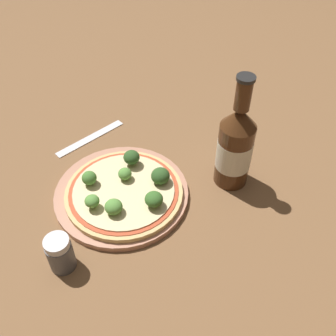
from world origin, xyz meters
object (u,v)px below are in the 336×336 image
object	(u,v)px
fork	(90,138)
pepper_shaker	(60,253)
pizza	(124,192)
beer_bottle	(235,146)

from	to	relation	value
fork	pepper_shaker	bearing A→B (deg)	-132.53
pizza	beer_bottle	distance (m)	0.22
pizza	pepper_shaker	world-z (taller)	pepper_shaker
pizza	fork	size ratio (longest dim) A/B	1.30
beer_bottle	fork	size ratio (longest dim) A/B	1.38
beer_bottle	fork	world-z (taller)	beer_bottle
pepper_shaker	fork	size ratio (longest dim) A/B	0.40
beer_bottle	pepper_shaker	xyz separation A→B (m)	(0.01, -0.35, -0.05)
beer_bottle	fork	distance (m)	0.33
pizza	pepper_shaker	bearing A→B (deg)	-63.66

